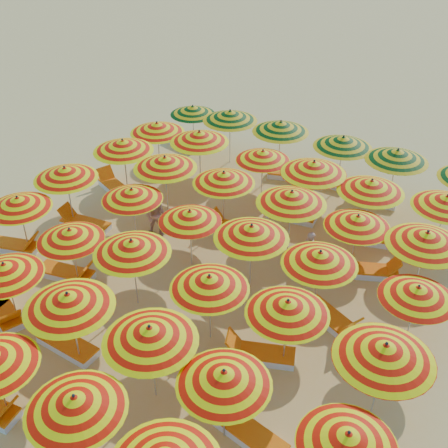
{
  "coord_description": "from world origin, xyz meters",
  "views": [
    {
      "loc": [
        7.07,
        -11.08,
        10.73
      ],
      "look_at": [
        0.0,
        0.5,
        1.6
      ],
      "focal_mm": 45.0,
      "sensor_mm": 36.0,
      "label": 1
    }
  ],
  "objects": [
    {
      "name": "ground",
      "position": [
        0.0,
        0.0,
        0.0
      ],
      "size": [
        120.0,
        120.0,
        0.0
      ],
      "primitive_type": "plane",
      "color": "#D9AF60",
      "rests_on": "ground"
    },
    {
      "name": "umbrella_3",
      "position": [
        0.99,
        -6.6,
        1.88
      ],
      "size": [
        2.16,
        2.16,
        2.14
      ],
      "color": "silver",
      "rests_on": "ground"
    },
    {
      "name": "umbrella_7",
      "position": [
        -3.51,
        -4.46,
        1.81
      ],
      "size": [
        2.35,
        2.35,
        2.06
      ],
      "color": "silver",
      "rests_on": "ground"
    },
    {
      "name": "umbrella_8",
      "position": [
        -1.1,
        -4.62,
        2.01
      ],
      "size": [
        2.86,
        2.86,
        2.29
      ],
      "color": "silver",
      "rests_on": "ground"
    },
    {
      "name": "umbrella_9",
      "position": [
        1.16,
        -4.47,
        1.99
      ],
      "size": [
        2.34,
        2.34,
        2.26
      ],
      "color": "silver",
      "rests_on": "ground"
    },
    {
      "name": "umbrella_10",
      "position": [
        3.1,
        -4.56,
        1.86
      ],
      "size": [
        2.26,
        2.26,
        2.11
      ],
      "color": "silver",
      "rests_on": "ground"
    },
    {
      "name": "umbrella_11",
      "position": [
        5.73,
        -4.56,
        1.79
      ],
      "size": [
        2.47,
        2.47,
        2.03
      ],
      "color": "silver",
      "rests_on": "ground"
    },
    {
      "name": "umbrella_12",
      "position": [
        -5.7,
        -2.07,
        1.85
      ],
      "size": [
        2.32,
        2.32,
        2.1
      ],
      "color": "silver",
      "rests_on": "ground"
    },
    {
      "name": "umbrella_13",
      "position": [
        -3.24,
        -2.41,
        1.77
      ],
      "size": [
        2.44,
        2.44,
        2.01
      ],
      "color": "silver",
      "rests_on": "ground"
    },
    {
      "name": "umbrella_14",
      "position": [
        -1.24,
        -2.15,
        1.96
      ],
      "size": [
        2.33,
        2.33,
        2.23
      ],
      "color": "silver",
      "rests_on": "ground"
    },
    {
      "name": "umbrella_15",
      "position": [
        1.24,
        -2.21,
        1.87
      ],
      "size": [
        2.63,
        2.63,
        2.12
      ],
      "color": "silver",
      "rests_on": "ground"
    },
    {
      "name": "umbrella_16",
      "position": [
        3.28,
        -2.03,
        1.87
      ],
      "size": [
        2.66,
        2.66,
        2.13
      ],
      "color": "silver",
      "rests_on": "ground"
    },
    {
      "name": "umbrella_17",
      "position": [
        5.67,
        -2.36,
        2.03
      ],
      "size": [
        2.3,
        2.3,
        2.31
      ],
      "color": "silver",
      "rests_on": "ground"
    },
    {
      "name": "umbrella_18",
      "position": [
        -5.67,
        -0.11,
        1.95
      ],
      "size": [
        2.73,
        2.73,
        2.22
      ],
      "color": "silver",
      "rests_on": "ground"
    },
    {
      "name": "umbrella_19",
      "position": [
        -3.15,
        0.18,
        1.8
      ],
      "size": [
        2.21,
        2.21,
        2.04
      ],
      "color": "silver",
      "rests_on": "ground"
    },
    {
      "name": "umbrella_20",
      "position": [
        -0.94,
        0.13,
        1.76
      ],
      "size": [
        1.96,
        1.96,
        2.0
      ],
      "color": "silver",
      "rests_on": "ground"
    },
    {
      "name": "umbrella_21",
      "position": [
        1.13,
        0.1,
        1.97
      ],
      "size": [
        2.5,
        2.5,
        2.24
      ],
      "color": "silver",
      "rests_on": "ground"
    },
    {
      "name": "umbrella_22",
      "position": [
        3.17,
        0.08,
        1.89
      ],
      "size": [
        2.49,
        2.49,
        2.15
      ],
      "color": "silver",
      "rests_on": "ground"
    },
    {
      "name": "umbrella_23",
      "position": [
        5.69,
        0.21,
        1.76
      ],
      "size": [
        2.0,
        2.0,
        2.0
      ],
      "color": "silver",
      "rests_on": "ground"
    },
    {
      "name": "umbrella_24",
      "position": [
        -5.31,
        2.36,
        2.0
      ],
      "size": [
        2.18,
        2.18,
        2.28
      ],
      "color": "silver",
      "rests_on": "ground"
    },
    {
      "name": "umbrella_25",
      "position": [
        -3.28,
        2.09,
        2.01
      ],
      "size": [
        2.74,
        2.74,
        2.28
      ],
      "color": "silver",
      "rests_on": "ground"
    },
    {
      "name": "umbrella_26",
      "position": [
        -1.17,
        2.4,
        1.9
      ],
      "size": [
        2.56,
        2.56,
        2.16
      ],
      "color": "silver",
      "rests_on": "ground"
    },
    {
      "name": "umbrella_27",
      "position": [
        1.3,
        2.26,
        2.01
      ],
      "size": [
        2.79,
        2.79,
        2.28
      ],
      "color": "silver",
      "rests_on": "ground"
    },
    {
      "name": "umbrella_28",
      "position": [
        3.36,
        2.37,
        1.81
      ],
      "size": [
        2.5,
        2.5,
        2.05
      ],
      "color": "silver",
      "rests_on": "ground"
    },
    {
      "name": "umbrella_29",
      "position": [
        5.32,
        2.2,
        2.03
      ],
      "size": [
        2.81,
        2.81,
        2.3
      ],
      "color": "silver",
      "rests_on": "ground"
    },
    {
      "name": "umbrella_30",
      "position": [
        -5.3,
        4.32,
        1.93
      ],
      "size": [
        2.6,
        2.6,
        2.2
      ],
      "color": "silver",
      "rests_on": "ground"
    },
    {
      "name": "umbrella_31",
      "position": [
        -3.39,
        4.33,
        2.02
      ],
      "size": [
        2.57,
        2.57,
        2.29
      ],
      "color": "silver",
      "rests_on": "ground"
    },
    {
      "name": "umbrella_32",
      "position": [
        -0.93,
        4.63,
        1.79
      ],
      "size": [
        1.96,
        1.96,
        2.03
      ],
      "color": "silver",
      "rests_on": "ground"
    },
    {
      "name": "umbrella_33",
      "position": [
        1.12,
        4.29,
        2.05
      ],
      "size": [
        2.41,
        2.41,
        2.33
      ],
      "color": "silver",
      "rests_on": "ground"
    },
    {
      "name": "umbrella_34",
      "position": [
        3.09,
        4.24,
        1.97
      ],
      "size": [
        2.7,
        2.7,
        2.24
      ],
      "color": "silver",
      "rests_on": "ground"
    },
    {
      "name": "umbrella_35",
      "position": [
        5.3,
        4.62,
        1.92
      ],
      "size": [
        2.35,
        2.35,
        2.18
      ],
      "color": "silver",
      "rests_on": "ground"
    },
    {
      "name": "umbrella_36",
      "position": [
        -5.36,
        6.81,
        1.75
      ],
      "size": [
        2.11,
        2.11,
        1.99
      ],
      "color": "silver",
      "rests_on": "ground"
    },
    {
      "name": "umbrella_37",
      "position": [
        -3.44,
        6.58,
        2.01
      ],
      "size": [
        2.31,
        2.31,
        2.28
      ],
      "color": "silver",
      "rests_on": "ground"
    },
    {
      "name": "umbrella_38",
      "position": [
        -1.29,
        6.7,
        2.0
      ],
      "size": [
        2.22,
        2.22,
        2.27
      ],
      "color": "silver",
      "rests_on": "ground"
    },
    {
      "name": "umbrella_39",
      "position": [
        1.19,
        6.72,
        1.98
      ],
      "size": [
        2.81,
        2.81,
        2.25
      ],
      "color": "silver",
      "rests_on": "ground"
    },
    {
      "name": "umbrella_40",
      "position": [
        3.17,
        6.64,
        2.01
      ],
      "size": [
        2.74,
        2.74,
        2.29
      ],
      "color": "silver",
      "rests_on": "ground"
    },
    {
      "name": "lounger_6",
      "position": [
        -4.01,
        -4.5,
        0.15
      ],
      "size": [
        1.82,
        1.18,
        0.69
      ],
      "rotation": [
        0.0,
        0.0,
        -0.38
      ],
      "color": "white",
      "rests_on": "ground"
    },
    {
      "name": "lounger_7",
      "position": [
        -1.7,
        -4.48,
        0.15
      ],
      "size": [
        1.75,
        0.62,
        0.69
      ],
      "rotation": [
        0.0,
        0.0,
        3.12
      ],
      "color": "white",
      "rests_on": "ground"
    },
    {
      "name": "lounger_8",
      "position": [
        3.6,
        -4.34,
        0.15
      ],
      "size": [
        1.8,
        0.86,
        0.69
      ],
      "rotation": [
        0.0,
        0.0,
        2.98
      ],
      "color": "white",
      "rests_on": "ground"
    },
    {
      "name": "lounger_10",
      "position": [
        -6.2,
        -2.23,
        0.15
      ],
      "size": [
        1.83,
        1.08,
        0.69
      ],
      "rotation": [
        0.0,
        0.0,
        0.31
      ],
      "color": "white",
      "rests_on": "ground"
    },
    {
      "name": "lounger_11",
      "position": [
        -3.74,
        -2.36,
        0.15
      ],
      "size": [
        1.82,
        0.93,
        0.69
      ],
      "rotation": [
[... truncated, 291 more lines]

